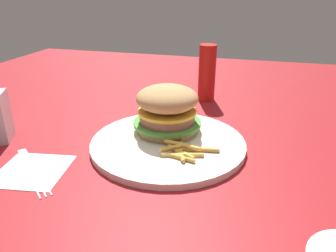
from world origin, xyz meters
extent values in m
plane|color=maroon|center=(0.00, 0.00, 0.00)|extent=(1.60, 1.60, 0.00)
cylinder|color=silver|center=(-0.01, 0.01, 0.01)|extent=(0.29, 0.29, 0.01)
cylinder|color=tan|center=(0.00, -0.03, 0.02)|extent=(0.12, 0.12, 0.01)
cylinder|color=#4C9338|center=(0.00, -0.03, 0.03)|extent=(0.13, 0.13, 0.01)
cylinder|color=#8E5B47|center=(0.00, -0.03, 0.04)|extent=(0.11, 0.11, 0.02)
cylinder|color=yellow|center=(0.00, -0.03, 0.05)|extent=(0.12, 0.12, 0.01)
ellipsoid|color=tan|center=(0.00, -0.03, 0.08)|extent=(0.12, 0.12, 0.05)
cylinder|color=gold|center=(-0.05, 0.06, 0.02)|extent=(0.03, 0.06, 0.01)
cylinder|color=gold|center=(-0.05, 0.04, 0.02)|extent=(0.03, 0.08, 0.01)
cylinder|color=gold|center=(-0.07, 0.04, 0.02)|extent=(0.06, 0.02, 0.01)
cylinder|color=gold|center=(-0.06, 0.07, 0.02)|extent=(0.05, 0.02, 0.01)
cylinder|color=gold|center=(-0.04, 0.05, 0.02)|extent=(0.02, 0.05, 0.01)
cylinder|color=#E5B251|center=(-0.04, 0.04, 0.02)|extent=(0.05, 0.04, 0.01)
cylinder|color=gold|center=(-0.08, 0.04, 0.02)|extent=(0.08, 0.02, 0.01)
cylinder|color=gold|center=(-0.04, 0.06, 0.02)|extent=(0.05, 0.05, 0.01)
cylinder|color=gold|center=(-0.03, 0.05, 0.02)|extent=(0.04, 0.04, 0.01)
cylinder|color=#E5B251|center=(-0.05, 0.06, 0.02)|extent=(0.07, 0.02, 0.01)
cylinder|color=gold|center=(-0.05, 0.05, 0.02)|extent=(0.06, 0.04, 0.01)
cylinder|color=#E5B251|center=(-0.05, 0.04, 0.02)|extent=(0.07, 0.02, 0.01)
cube|color=white|center=(0.18, 0.16, 0.00)|extent=(0.13, 0.13, 0.00)
cube|color=silver|center=(0.20, 0.14, 0.00)|extent=(0.09, 0.08, 0.00)
cube|color=silver|center=(0.15, 0.18, 0.00)|extent=(0.04, 0.04, 0.00)
cylinder|color=silver|center=(0.13, 0.21, 0.00)|extent=(0.02, 0.02, 0.00)
cylinder|color=silver|center=(0.12, 0.20, 0.00)|extent=(0.02, 0.02, 0.00)
cylinder|color=silver|center=(0.12, 0.20, 0.00)|extent=(0.02, 0.02, 0.00)
cylinder|color=#B21914|center=(-0.04, -0.28, 0.07)|extent=(0.04, 0.04, 0.14)
camera|label=1|loc=(-0.16, 0.53, 0.28)|focal=34.33mm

